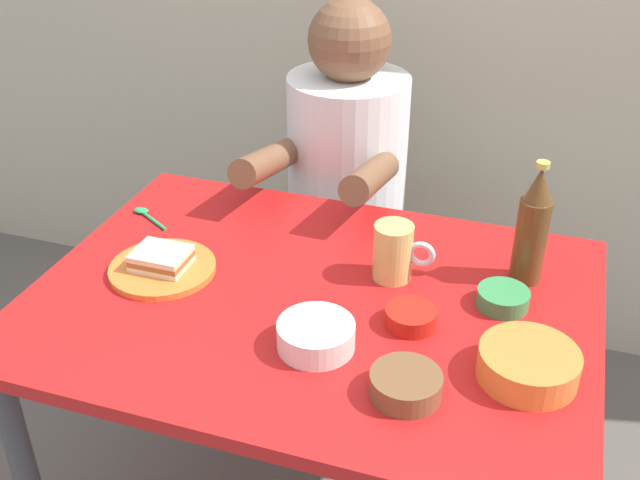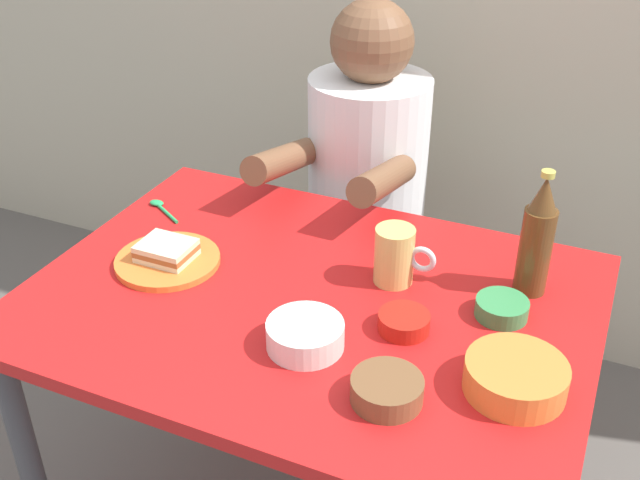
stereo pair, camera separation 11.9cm
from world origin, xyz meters
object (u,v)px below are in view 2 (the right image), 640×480
at_px(person_seated, 367,154).
at_px(dip_bowl_green, 502,308).
at_px(dining_table, 310,333).
at_px(stool, 363,282).
at_px(beer_mug, 395,256).
at_px(beer_bottle, 537,239).
at_px(sandwich, 166,251).
at_px(plate_orange, 168,261).

relative_size(person_seated, dip_bowl_green, 7.20).
height_order(dining_table, stool, dining_table).
height_order(stool, dip_bowl_green, dip_bowl_green).
distance_m(beer_mug, dip_bowl_green, 0.23).
height_order(person_seated, beer_mug, person_seated).
xyz_separation_m(dining_table, dip_bowl_green, (0.36, 0.09, 0.11)).
height_order(dining_table, beer_bottle, beer_bottle).
height_order(person_seated, sandwich, person_seated).
height_order(sandwich, beer_mug, beer_mug).
height_order(plate_orange, dip_bowl_green, dip_bowl_green).
bearing_deg(beer_mug, stool, 116.05).
relative_size(sandwich, beer_bottle, 0.42).
distance_m(person_seated, dip_bowl_green, 0.71).
relative_size(plate_orange, sandwich, 2.00).
xyz_separation_m(beer_mug, dip_bowl_green, (0.22, -0.03, -0.04)).
xyz_separation_m(sandwich, dip_bowl_green, (0.68, 0.10, -0.01)).
bearing_deg(dining_table, sandwich, -177.33).
relative_size(dining_table, stool, 2.44).
xyz_separation_m(sandwich, beer_bottle, (0.71, 0.21, 0.09)).
bearing_deg(beer_mug, dip_bowl_green, -7.77).
distance_m(beer_bottle, dip_bowl_green, 0.15).
bearing_deg(sandwich, person_seated, 72.04).
relative_size(person_seated, plate_orange, 3.27).
xyz_separation_m(person_seated, dip_bowl_green, (0.48, -0.53, -0.01)).
bearing_deg(sandwich, plate_orange, 180.00).
height_order(dining_table, person_seated, person_seated).
bearing_deg(dip_bowl_green, plate_orange, -171.63).
bearing_deg(beer_bottle, person_seated, 140.07).
bearing_deg(beer_mug, person_seated, 116.55).
xyz_separation_m(stool, beer_mug, (0.25, -0.51, 0.45)).
bearing_deg(person_seated, plate_orange, -107.96).
bearing_deg(person_seated, dip_bowl_green, -48.30).
xyz_separation_m(stool, plate_orange, (-0.21, -0.64, 0.40)).
bearing_deg(sandwich, beer_bottle, 16.37).
bearing_deg(beer_bottle, sandwich, -163.63).
bearing_deg(dip_bowl_green, dining_table, -166.66).
bearing_deg(stool, dip_bowl_green, -48.89).
bearing_deg(plate_orange, person_seated, 72.04).
distance_m(dining_table, sandwich, 0.35).
xyz_separation_m(dining_table, person_seated, (-0.12, 0.62, 0.12)).
distance_m(sandwich, beer_mug, 0.48).
xyz_separation_m(stool, dip_bowl_green, (0.48, -0.54, 0.41)).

